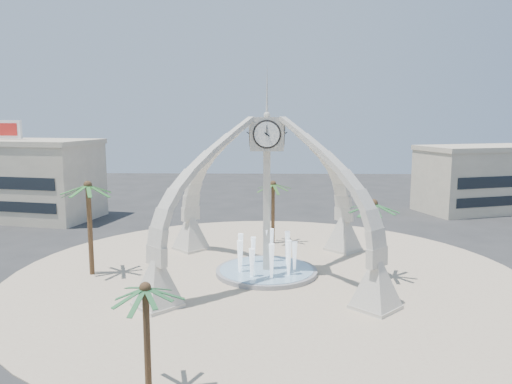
{
  "coord_description": "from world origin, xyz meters",
  "views": [
    {
      "loc": [
        0.11,
        -37.99,
        12.36
      ],
      "look_at": [
        -0.88,
        2.0,
        6.27
      ],
      "focal_mm": 35.0,
      "sensor_mm": 36.0,
      "label": 1
    }
  ],
  "objects_px": {
    "palm_west": "(88,187)",
    "palm_north": "(273,185)",
    "palm_east": "(373,205)",
    "clock_tower": "(267,193)",
    "fountain": "(266,271)",
    "palm_south": "(145,290)"
  },
  "relations": [
    {
      "from": "palm_east",
      "to": "palm_west",
      "type": "distance_m",
      "value": 21.78
    },
    {
      "from": "clock_tower",
      "to": "palm_east",
      "type": "height_order",
      "value": "clock_tower"
    },
    {
      "from": "palm_north",
      "to": "palm_south",
      "type": "distance_m",
      "value": 27.57
    },
    {
      "from": "palm_north",
      "to": "palm_south",
      "type": "height_order",
      "value": "palm_north"
    },
    {
      "from": "palm_east",
      "to": "palm_north",
      "type": "height_order",
      "value": "palm_east"
    },
    {
      "from": "fountain",
      "to": "palm_west",
      "type": "height_order",
      "value": "palm_west"
    },
    {
      "from": "clock_tower",
      "to": "palm_east",
      "type": "relative_size",
      "value": 2.69
    },
    {
      "from": "fountain",
      "to": "palm_west",
      "type": "bearing_deg",
      "value": -178.01
    },
    {
      "from": "palm_north",
      "to": "palm_west",
      "type": "bearing_deg",
      "value": -144.55
    },
    {
      "from": "palm_east",
      "to": "fountain",
      "type": "bearing_deg",
      "value": 172.89
    },
    {
      "from": "fountain",
      "to": "palm_east",
      "type": "distance_m",
      "value": 9.77
    },
    {
      "from": "palm_north",
      "to": "fountain",
      "type": "bearing_deg",
      "value": -93.45
    },
    {
      "from": "fountain",
      "to": "palm_south",
      "type": "height_order",
      "value": "palm_south"
    },
    {
      "from": "palm_west",
      "to": "palm_north",
      "type": "bearing_deg",
      "value": 35.45
    },
    {
      "from": "clock_tower",
      "to": "fountain",
      "type": "relative_size",
      "value": 2.24
    },
    {
      "from": "fountain",
      "to": "palm_north",
      "type": "distance_m",
      "value": 11.2
    },
    {
      "from": "palm_north",
      "to": "clock_tower",
      "type": "bearing_deg",
      "value": -93.45
    },
    {
      "from": "palm_south",
      "to": "clock_tower",
      "type": "bearing_deg",
      "value": 73.03
    },
    {
      "from": "palm_north",
      "to": "palm_south",
      "type": "relative_size",
      "value": 1.19
    },
    {
      "from": "palm_west",
      "to": "palm_north",
      "type": "xyz_separation_m",
      "value": [
        14.32,
        10.19,
        -1.19
      ]
    },
    {
      "from": "palm_east",
      "to": "palm_south",
      "type": "xyz_separation_m",
      "value": [
        -13.26,
        -16.22,
        -0.94
      ]
    },
    {
      "from": "palm_east",
      "to": "clock_tower",
      "type": "bearing_deg",
      "value": 172.89
    }
  ]
}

